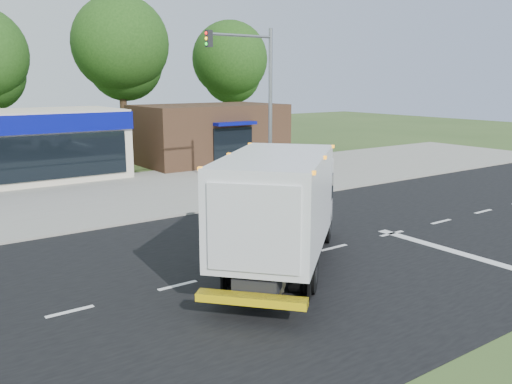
% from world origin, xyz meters
% --- Properties ---
extents(ground, '(120.00, 120.00, 0.00)m').
position_xyz_m(ground, '(0.00, 0.00, 0.00)').
color(ground, '#385123').
rests_on(ground, ground).
extents(road_asphalt, '(60.00, 14.00, 0.02)m').
position_xyz_m(road_asphalt, '(0.00, 0.00, 0.00)').
color(road_asphalt, black).
rests_on(road_asphalt, ground).
extents(sidewalk, '(60.00, 2.40, 0.12)m').
position_xyz_m(sidewalk, '(0.00, 8.20, 0.06)').
color(sidewalk, gray).
rests_on(sidewalk, ground).
extents(parking_apron, '(60.00, 9.00, 0.02)m').
position_xyz_m(parking_apron, '(0.00, 14.00, 0.01)').
color(parking_apron, gray).
rests_on(parking_apron, ground).
extents(lane_markings, '(55.20, 7.00, 0.01)m').
position_xyz_m(lane_markings, '(1.35, -1.35, 0.02)').
color(lane_markings, silver).
rests_on(lane_markings, road_asphalt).
extents(ems_box_truck, '(7.84, 7.36, 3.65)m').
position_xyz_m(ems_box_truck, '(-2.78, -0.58, 2.11)').
color(ems_box_truck, black).
rests_on(ems_box_truck, ground).
extents(emergency_worker, '(0.79, 0.67, 1.95)m').
position_xyz_m(emergency_worker, '(-4.55, -2.75, 0.95)').
color(emergency_worker, tan).
rests_on(emergency_worker, ground).
extents(brown_storefront, '(10.00, 6.70, 4.00)m').
position_xyz_m(brown_storefront, '(7.00, 19.98, 2.00)').
color(brown_storefront, '#382316').
rests_on(brown_storefront, ground).
extents(traffic_signal_pole, '(3.51, 0.25, 8.00)m').
position_xyz_m(traffic_signal_pole, '(2.35, 7.60, 4.92)').
color(traffic_signal_pole, gray).
rests_on(traffic_signal_pole, ground).
extents(background_trees, '(36.77, 7.39, 12.10)m').
position_xyz_m(background_trees, '(-0.85, 28.16, 7.38)').
color(background_trees, '#332114').
rests_on(background_trees, ground).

